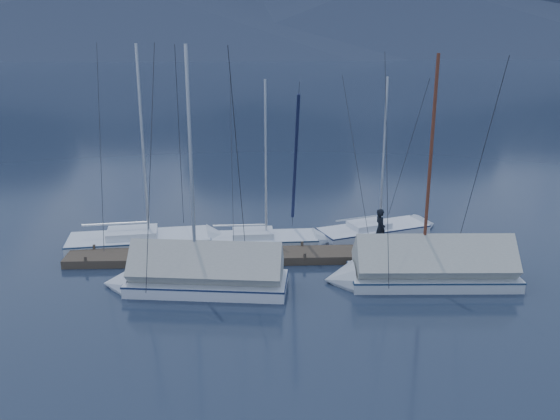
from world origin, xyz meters
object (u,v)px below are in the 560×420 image
object	(u,v)px
sailboat_covered_far	(192,277)
sailboat_open_left	(161,241)
person	(380,229)
sailboat_open_mid	(276,240)
sailboat_open_right	(387,229)
sailboat_covered_near	(418,271)

from	to	relation	value
sailboat_covered_far	sailboat_open_left	bearing A→B (deg)	111.15
sailboat_covered_far	person	bearing A→B (deg)	21.53
person	sailboat_open_mid	bearing A→B (deg)	55.08
sailboat_open_right	person	size ratio (longest dim) A/B	4.51
sailboat_open_mid	sailboat_open_right	world-z (taller)	same
sailboat_open_left	sailboat_covered_far	size ratio (longest dim) A/B	0.99
sailboat_open_left	sailboat_open_right	bearing A→B (deg)	6.54
sailboat_covered_near	person	size ratio (longest dim) A/B	5.31
sailboat_open_right	sailboat_covered_far	xyz separation A→B (m)	(-8.78, -6.20, 0.34)
sailboat_open_left	sailboat_covered_far	xyz separation A→B (m)	(1.93, -4.98, 0.31)
sailboat_covered_near	person	xyz separation A→B (m)	(-0.93, 2.81, 0.77)
sailboat_open_left	sailboat_covered_far	distance (m)	5.34
sailboat_covered_near	person	distance (m)	3.06
person	sailboat_covered_near	bearing A→B (deg)	-173.91
sailboat_covered_near	sailboat_covered_far	distance (m)	8.65
sailboat_open_right	sailboat_covered_near	bearing A→B (deg)	-91.22
sailboat_open_left	person	size ratio (longest dim) A/B	5.40
sailboat_open_left	sailboat_open_mid	size ratio (longest dim) A/B	1.20
sailboat_open_right	person	distance (m)	3.51
sailboat_open_mid	sailboat_open_right	bearing A→B (deg)	13.62
sailboat_open_left	sailboat_covered_near	distance (m)	11.59
sailboat_open_right	sailboat_open_mid	bearing A→B (deg)	-166.38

